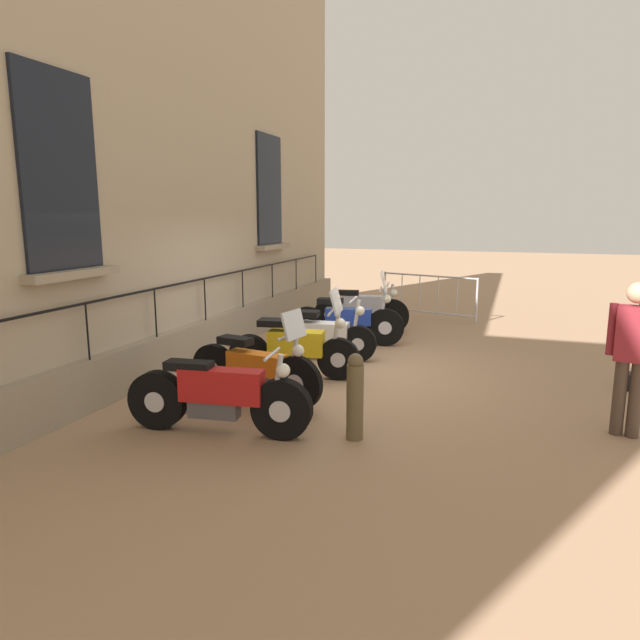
{
  "coord_description": "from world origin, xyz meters",
  "views": [
    {
      "loc": [
        2.65,
        -8.32,
        2.48
      ],
      "look_at": [
        -0.25,
        0.0,
        0.8
      ],
      "focal_mm": 31.57,
      "sensor_mm": 36.0,
      "label": 1
    }
  ],
  "objects_px": {
    "motorcycle_orange": "(255,370)",
    "pedestrian_standing": "(632,350)",
    "motorcycle_white": "(322,336)",
    "bollard": "(355,396)",
    "motorcycle_yellow": "(295,349)",
    "motorcycle_red": "(219,397)",
    "motorcycle_silver": "(362,311)",
    "crowd_barrier": "(429,295)",
    "motorcycle_blue": "(347,321)"
  },
  "relations": [
    {
      "from": "motorcycle_red",
      "to": "pedestrian_standing",
      "type": "distance_m",
      "value": 4.63
    },
    {
      "from": "motorcycle_yellow",
      "to": "motorcycle_blue",
      "type": "bearing_deg",
      "value": 86.88
    },
    {
      "from": "motorcycle_orange",
      "to": "motorcycle_yellow",
      "type": "distance_m",
      "value": 1.24
    },
    {
      "from": "motorcycle_blue",
      "to": "pedestrian_standing",
      "type": "distance_m",
      "value": 5.39
    },
    {
      "from": "motorcycle_silver",
      "to": "motorcycle_orange",
      "type": "bearing_deg",
      "value": -91.8
    },
    {
      "from": "motorcycle_red",
      "to": "crowd_barrier",
      "type": "height_order",
      "value": "crowd_barrier"
    },
    {
      "from": "motorcycle_red",
      "to": "motorcycle_orange",
      "type": "height_order",
      "value": "motorcycle_orange"
    },
    {
      "from": "motorcycle_orange",
      "to": "motorcycle_blue",
      "type": "xyz_separation_m",
      "value": [
        0.2,
        3.6,
        0.01
      ]
    },
    {
      "from": "motorcycle_orange",
      "to": "crowd_barrier",
      "type": "xyz_separation_m",
      "value": [
        1.25,
        6.85,
        0.13
      ]
    },
    {
      "from": "motorcycle_orange",
      "to": "motorcycle_white",
      "type": "distance_m",
      "value": 2.4
    },
    {
      "from": "motorcycle_red",
      "to": "crowd_barrier",
      "type": "bearing_deg",
      "value": 81.69
    },
    {
      "from": "motorcycle_red",
      "to": "bollard",
      "type": "relative_size",
      "value": 2.23
    },
    {
      "from": "motorcycle_red",
      "to": "bollard",
      "type": "xyz_separation_m",
      "value": [
        1.5,
        0.35,
        0.06
      ]
    },
    {
      "from": "motorcycle_white",
      "to": "motorcycle_blue",
      "type": "xyz_separation_m",
      "value": [
        0.09,
        1.19,
        0.05
      ]
    },
    {
      "from": "bollard",
      "to": "pedestrian_standing",
      "type": "xyz_separation_m",
      "value": [
        2.86,
        1.09,
        0.5
      ]
    },
    {
      "from": "motorcycle_red",
      "to": "motorcycle_blue",
      "type": "xyz_separation_m",
      "value": [
        0.11,
        4.73,
        0.02
      ]
    },
    {
      "from": "bollard",
      "to": "pedestrian_standing",
      "type": "bearing_deg",
      "value": 20.96
    },
    {
      "from": "motorcycle_white",
      "to": "bollard",
      "type": "bearing_deg",
      "value": -65.07
    },
    {
      "from": "motorcycle_yellow",
      "to": "motorcycle_silver",
      "type": "bearing_deg",
      "value": 88.77
    },
    {
      "from": "motorcycle_silver",
      "to": "pedestrian_standing",
      "type": "height_order",
      "value": "pedestrian_standing"
    },
    {
      "from": "motorcycle_red",
      "to": "motorcycle_silver",
      "type": "height_order",
      "value": "motorcycle_silver"
    },
    {
      "from": "motorcycle_red",
      "to": "motorcycle_yellow",
      "type": "relative_size",
      "value": 1.08
    },
    {
      "from": "crowd_barrier",
      "to": "bollard",
      "type": "xyz_separation_m",
      "value": [
        0.33,
        -7.62,
        -0.07
      ]
    },
    {
      "from": "motorcycle_white",
      "to": "bollard",
      "type": "height_order",
      "value": "motorcycle_white"
    },
    {
      "from": "motorcycle_orange",
      "to": "motorcycle_silver",
      "type": "distance_m",
      "value": 4.85
    },
    {
      "from": "motorcycle_silver",
      "to": "bollard",
      "type": "xyz_separation_m",
      "value": [
        1.44,
        -5.62,
        0.04
      ]
    },
    {
      "from": "motorcycle_yellow",
      "to": "motorcycle_silver",
      "type": "height_order",
      "value": "motorcycle_yellow"
    },
    {
      "from": "crowd_barrier",
      "to": "motorcycle_silver",
      "type": "bearing_deg",
      "value": -118.85
    },
    {
      "from": "motorcycle_blue",
      "to": "bollard",
      "type": "distance_m",
      "value": 4.59
    },
    {
      "from": "motorcycle_blue",
      "to": "motorcycle_yellow",
      "type": "bearing_deg",
      "value": -93.12
    },
    {
      "from": "motorcycle_yellow",
      "to": "pedestrian_standing",
      "type": "height_order",
      "value": "pedestrian_standing"
    },
    {
      "from": "motorcycle_red",
      "to": "motorcycle_silver",
      "type": "bearing_deg",
      "value": 89.39
    },
    {
      "from": "bollard",
      "to": "motorcycle_yellow",
      "type": "bearing_deg",
      "value": 126.96
    },
    {
      "from": "motorcycle_white",
      "to": "motorcycle_blue",
      "type": "distance_m",
      "value": 1.2
    },
    {
      "from": "motorcycle_white",
      "to": "motorcycle_orange",
      "type": "bearing_deg",
      "value": -92.65
    },
    {
      "from": "motorcycle_orange",
      "to": "pedestrian_standing",
      "type": "relative_size",
      "value": 1.16
    },
    {
      "from": "motorcycle_yellow",
      "to": "bollard",
      "type": "xyz_separation_m",
      "value": [
        1.51,
        -2.01,
        0.04
      ]
    },
    {
      "from": "motorcycle_orange",
      "to": "motorcycle_yellow",
      "type": "relative_size",
      "value": 1.0
    },
    {
      "from": "motorcycle_silver",
      "to": "crowd_barrier",
      "type": "relative_size",
      "value": 0.87
    },
    {
      "from": "motorcycle_red",
      "to": "motorcycle_silver",
      "type": "distance_m",
      "value": 5.98
    },
    {
      "from": "crowd_barrier",
      "to": "pedestrian_standing",
      "type": "height_order",
      "value": "pedestrian_standing"
    },
    {
      "from": "motorcycle_blue",
      "to": "bollard",
      "type": "height_order",
      "value": "motorcycle_blue"
    },
    {
      "from": "bollard",
      "to": "motorcycle_silver",
      "type": "bearing_deg",
      "value": 104.33
    },
    {
      "from": "crowd_barrier",
      "to": "bollard",
      "type": "relative_size",
      "value": 2.36
    },
    {
      "from": "bollard",
      "to": "motorcycle_red",
      "type": "bearing_deg",
      "value": -166.73
    },
    {
      "from": "motorcycle_white",
      "to": "motorcycle_blue",
      "type": "height_order",
      "value": "motorcycle_blue"
    },
    {
      "from": "motorcycle_red",
      "to": "crowd_barrier",
      "type": "distance_m",
      "value": 8.06
    },
    {
      "from": "motorcycle_red",
      "to": "motorcycle_orange",
      "type": "bearing_deg",
      "value": 94.49
    },
    {
      "from": "motorcycle_yellow",
      "to": "motorcycle_orange",
      "type": "bearing_deg",
      "value": -93.47
    },
    {
      "from": "motorcycle_orange",
      "to": "bollard",
      "type": "distance_m",
      "value": 1.77
    }
  ]
}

